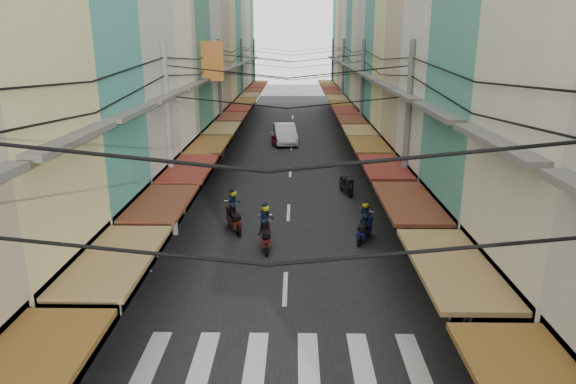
# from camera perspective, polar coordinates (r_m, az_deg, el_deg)

# --- Properties ---
(ground) EXTENTS (160.00, 160.00, 0.00)m
(ground) POSITION_cam_1_polar(r_m,az_deg,el_deg) (19.65, -0.20, -8.03)
(ground) COLOR slate
(ground) RESTS_ON ground
(road) EXTENTS (10.00, 80.00, 0.02)m
(road) POSITION_cam_1_polar(r_m,az_deg,el_deg) (38.73, 0.35, 4.43)
(road) COLOR black
(road) RESTS_ON ground
(sidewalk_left) EXTENTS (3.00, 80.00, 0.06)m
(sidewalk_left) POSITION_cam_1_polar(r_m,az_deg,el_deg) (39.32, -9.20, 4.43)
(sidewalk_left) COLOR gray
(sidewalk_left) RESTS_ON ground
(sidewalk_right) EXTENTS (3.00, 80.00, 0.06)m
(sidewalk_right) POSITION_cam_1_polar(r_m,az_deg,el_deg) (39.21, 9.92, 4.36)
(sidewalk_right) COLOR gray
(sidewalk_right) RESTS_ON ground
(crosswalk) EXTENTS (7.55, 2.40, 0.01)m
(crosswalk) POSITION_cam_1_polar(r_m,az_deg,el_deg) (14.40, -0.66, -17.95)
(crosswalk) COLOR silver
(crosswalk) RESTS_ON ground
(building_row_left) EXTENTS (7.80, 67.67, 23.70)m
(building_row_left) POSITION_cam_1_polar(r_m,az_deg,el_deg) (35.42, -13.34, 18.77)
(building_row_left) COLOR beige
(building_row_left) RESTS_ON ground
(building_row_right) EXTENTS (7.80, 68.98, 22.59)m
(building_row_right) POSITION_cam_1_polar(r_m,az_deg,el_deg) (35.14, 14.03, 18.15)
(building_row_right) COLOR teal
(building_row_right) RESTS_ON ground
(utility_poles) EXTENTS (10.20, 66.13, 8.20)m
(utility_poles) POSITION_cam_1_polar(r_m,az_deg,el_deg) (32.90, 0.29, 13.84)
(utility_poles) COLOR slate
(utility_poles) RESTS_ON ground
(white_car) EXTENTS (5.82, 2.83, 1.98)m
(white_car) POSITION_cam_1_polar(r_m,az_deg,el_deg) (42.17, -0.34, 5.43)
(white_car) COLOR white
(white_car) RESTS_ON ground
(bicycle) EXTENTS (1.90, 1.15, 1.22)m
(bicycle) POSITION_cam_1_polar(r_m,az_deg,el_deg) (20.63, 16.79, -7.54)
(bicycle) COLOR black
(bicycle) RESTS_ON ground
(moving_scooters) EXTENTS (6.16, 22.35, 1.95)m
(moving_scooters) POSITION_cam_1_polar(r_m,az_deg,el_deg) (24.10, 0.30, -1.83)
(moving_scooters) COLOR black
(moving_scooters) RESTS_ON ground
(parked_scooters) EXTENTS (13.28, 15.51, 0.98)m
(parked_scooters) POSITION_cam_1_polar(r_m,az_deg,el_deg) (16.00, 14.35, -12.83)
(parked_scooters) COLOR black
(parked_scooters) RESTS_ON ground
(pedestrians) EXTENTS (12.30, 22.40, 2.22)m
(pedestrians) POSITION_cam_1_polar(r_m,az_deg,el_deg) (21.88, -10.30, -2.76)
(pedestrians) COLOR #251F29
(pedestrians) RESTS_ON ground
(market_umbrella) EXTENTS (2.39, 2.39, 2.52)m
(market_umbrella) POSITION_cam_1_polar(r_m,az_deg,el_deg) (17.21, 19.85, -4.71)
(market_umbrella) COLOR #B2B2B7
(market_umbrella) RESTS_ON ground
(traffic_sign) EXTENTS (0.10, 0.69, 3.15)m
(traffic_sign) POSITION_cam_1_polar(r_m,az_deg,el_deg) (19.09, 14.54, -1.84)
(traffic_sign) COLOR slate
(traffic_sign) RESTS_ON ground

